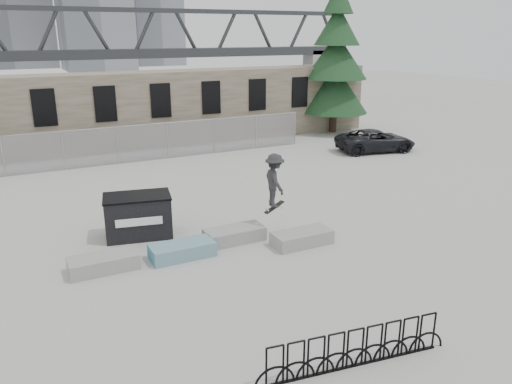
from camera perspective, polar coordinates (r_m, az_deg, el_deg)
ground at (r=16.37m, az=-6.03°, el=-6.65°), size 120.00×120.00×0.00m
stone_wall at (r=31.00m, az=-17.18°, el=8.69°), size 36.00×2.58×4.50m
chainlink_fence at (r=27.59m, az=-15.54°, el=5.20°), size 22.06×0.06×2.02m
planter_far_left at (r=15.57m, az=-17.03°, el=-7.70°), size 2.00×0.90×0.46m
planter_center_left at (r=15.90m, az=-8.42°, el=-6.53°), size 2.00×0.90×0.46m
planter_center_right at (r=16.90m, az=-2.49°, el=-4.82°), size 2.00×0.90×0.46m
planter_offset at (r=16.70m, az=5.27°, el=-5.18°), size 2.00×0.90×0.46m
dumpster at (r=17.60m, az=-13.31°, el=-2.64°), size 2.47×1.79×1.47m
bike_rack at (r=11.12m, az=11.25°, el=-17.15°), size 4.46×0.66×0.90m
spruce_tree at (r=35.47m, az=9.11°, el=14.55°), size 4.61×4.61×11.50m
truss_bridge at (r=70.69m, az=-14.99°, el=15.11°), size 70.00×3.00×9.80m
suv at (r=30.43m, az=13.51°, el=5.75°), size 5.03×3.07×1.30m
skateboarder at (r=16.87m, az=2.14°, el=1.31°), size 0.84×1.28×2.05m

